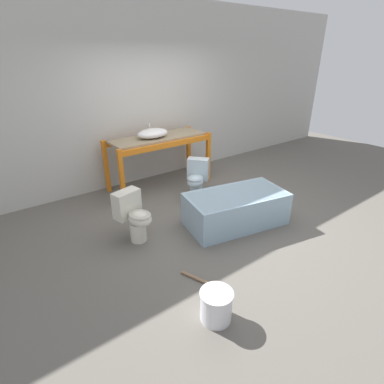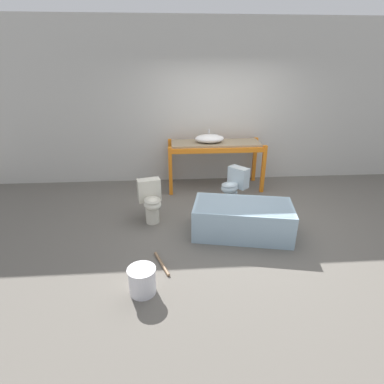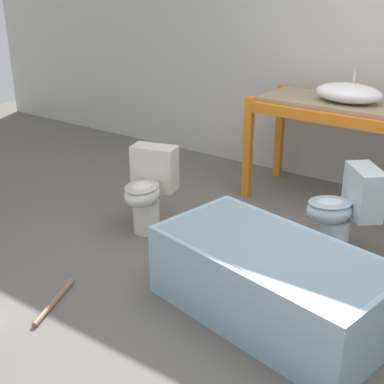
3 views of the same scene
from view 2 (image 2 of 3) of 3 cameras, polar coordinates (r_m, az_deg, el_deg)
name	(u,v)px [view 2 (image 2 of 3)]	position (r m, az deg, el deg)	size (l,w,h in m)	color
ground_plane	(232,218)	(5.04, 7.71, -4.96)	(12.00, 12.00, 0.00)	#666059
warehouse_wall_rear	(218,104)	(6.38, 5.02, 16.29)	(10.80, 0.08, 3.20)	beige
shelving_rack	(215,150)	(6.01, 4.49, 8.05)	(1.87, 0.72, 0.95)	orange
sink_basin	(210,139)	(5.90, 3.36, 10.13)	(0.57, 0.37, 0.24)	white
bathtub_main	(242,217)	(4.50, 9.58, -4.74)	(1.55, 1.00, 0.48)	#99B7CC
toilet_near	(234,185)	(5.39, 7.94, 1.24)	(0.59, 0.57, 0.67)	silver
toilet_far	(151,200)	(4.81, -7.82, -1.54)	(0.43, 0.57, 0.67)	silver
bucket_white	(142,280)	(3.49, -9.46, -16.23)	(0.32, 0.32, 0.32)	silver
loose_pipe	(162,263)	(3.95, -5.80, -13.39)	(0.21, 0.49, 0.04)	#8C6B4C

